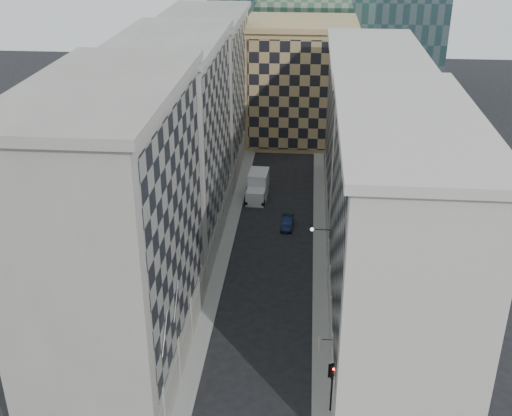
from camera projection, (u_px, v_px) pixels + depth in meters
The scene contains 14 objects.
sidewalk_west at pixel (225, 250), 70.97m from camera, with size 1.50×100.00×0.15m, color gray.
sidewalk_east at pixel (320, 254), 70.17m from camera, with size 1.50×100.00×0.15m, color gray.
bldg_left_a at pixel (117, 235), 49.24m from camera, with size 10.80×22.80×23.70m.
bldg_left_b at pixel (174, 144), 69.23m from camera, with size 10.80×22.80×22.70m.
bldg_left_c at pixel (206, 93), 89.22m from camera, with size 10.80×22.80×21.70m.
bldg_right_a at pixel (396, 239), 51.83m from camera, with size 10.80×26.80×20.70m.
bldg_right_b at pixel (370, 135), 76.30m from camera, with size 10.80×28.80×19.70m.
tan_block at pixel (300, 82), 100.42m from camera, with size 16.80×14.80×18.80m.
flagpoles_left at pixel (171, 317), 46.02m from camera, with size 0.10×6.33×2.33m.
bracket_lamp at pixel (314, 229), 62.19m from camera, with size 1.98×0.36×0.36m.
traffic_light at pixel (332, 378), 47.23m from camera, with size 0.53×0.53×4.28m.
box_truck at pixel (258, 187), 83.30m from camera, with size 2.71×6.06×3.27m.
dark_car at pixel (287, 222), 75.89m from camera, with size 1.31×3.76×1.24m, color #0F1C39.
shop_sign at pixel (319, 344), 49.92m from camera, with size 1.19×0.79×0.87m.
Camera 1 is at (3.44, -31.47, 34.95)m, focal length 45.00 mm.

